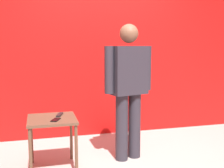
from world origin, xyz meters
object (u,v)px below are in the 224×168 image
(tv_remote, at_px, (60,115))
(side_table, at_px, (52,126))
(standing_person, at_px, (128,85))
(cell_phone, at_px, (56,120))

(tv_remote, bearing_deg, side_table, -116.50)
(standing_person, height_order, side_table, standing_person)
(tv_remote, bearing_deg, cell_phone, -87.75)
(side_table, bearing_deg, cell_phone, -71.09)
(standing_person, distance_m, tv_remote, 0.90)
(cell_phone, bearing_deg, tv_remote, 97.63)
(side_table, bearing_deg, standing_person, 5.30)
(standing_person, bearing_deg, cell_phone, -167.97)
(cell_phone, xyz_separation_m, tv_remote, (0.06, 0.20, 0.01))
(cell_phone, bearing_deg, standing_person, 36.03)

